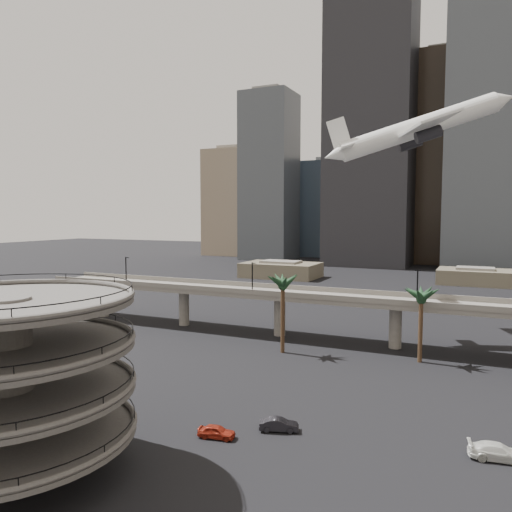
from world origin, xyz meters
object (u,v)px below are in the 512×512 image
at_px(parking_ramp, 7,369).
at_px(car_b, 279,425).
at_px(overpass, 335,302).
at_px(car_c, 498,452).
at_px(airborne_jet, 417,129).
at_px(car_a, 217,432).

xyz_separation_m(parking_ramp, car_b, (18.23, 18.86, -9.13)).
distance_m(parking_ramp, car_b, 27.77).
height_order(parking_ramp, car_b, parking_ramp).
bearing_deg(overpass, car_c, -54.34).
bearing_deg(car_c, parking_ramp, 109.40).
xyz_separation_m(airborne_jet, car_a, (-12.39, -56.82, -39.25)).
height_order(airborne_jet, car_a, airborne_jet).
xyz_separation_m(overpass, car_c, (26.74, -37.26, -6.55)).
bearing_deg(car_b, airborne_jet, -28.23).
height_order(parking_ramp, airborne_jet, airborne_jet).
xyz_separation_m(airborne_jet, car_b, (-7.07, -52.49, -39.23)).
height_order(parking_ramp, car_c, parking_ramp).
height_order(parking_ramp, overpass, parking_ramp).
distance_m(parking_ramp, overpass, 60.46).
xyz_separation_m(overpass, airborne_jet, (12.30, 12.36, 32.60)).
bearing_deg(car_a, overpass, -10.10).
bearing_deg(car_a, car_c, -84.96).
height_order(car_a, car_b, car_b).
relative_size(parking_ramp, car_b, 5.18).
distance_m(car_a, car_b, 6.86).
bearing_deg(overpass, airborne_jet, 45.13).
relative_size(overpass, car_c, 23.79).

